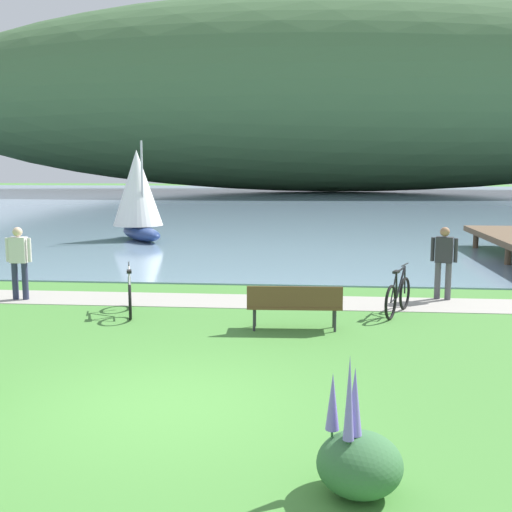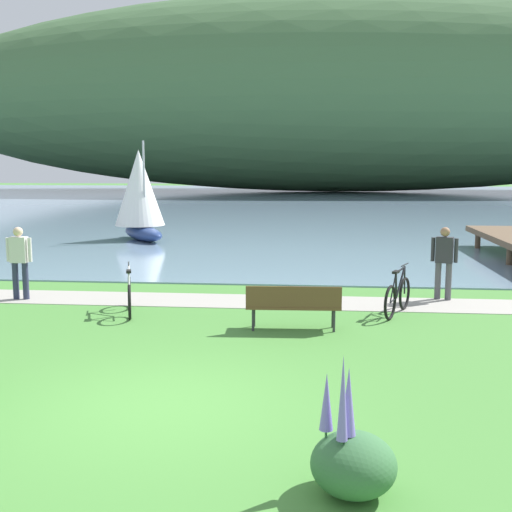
# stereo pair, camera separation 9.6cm
# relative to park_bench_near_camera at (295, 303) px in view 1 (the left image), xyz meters

# --- Properties ---
(ground_plane) EXTENTS (200.00, 200.00, 0.00)m
(ground_plane) POSITION_rel_park_bench_near_camera_xyz_m (-1.62, -4.01, -0.52)
(ground_plane) COLOR #478438
(bay_water) EXTENTS (180.00, 80.00, 0.04)m
(bay_water) POSITION_rel_park_bench_near_camera_xyz_m (-1.62, 44.43, -0.50)
(bay_water) COLOR #7A99B2
(bay_water) RESTS_ON ground
(distant_hillside) EXTENTS (103.65, 28.00, 22.56)m
(distant_hillside) POSITION_rel_park_bench_near_camera_xyz_m (2.49, 64.28, 10.80)
(distant_hillside) COLOR #42663D
(distant_hillside) RESTS_ON bay_water
(shoreline_path) EXTENTS (60.00, 1.50, 0.01)m
(shoreline_path) POSITION_rel_park_bench_near_camera_xyz_m (-1.62, 2.47, -0.52)
(shoreline_path) COLOR #A39E93
(shoreline_path) RESTS_ON ground
(park_bench_near_camera) EXTENTS (1.82, 0.56, 0.88)m
(park_bench_near_camera) POSITION_rel_park_bench_near_camera_xyz_m (0.00, 0.00, 0.00)
(park_bench_near_camera) COLOR brown
(park_bench_near_camera) RESTS_ON ground
(bicycle_leaning_near_bench) EXTENTS (0.57, 1.71, 1.01)m
(bicycle_leaning_near_bench) POSITION_rel_park_bench_near_camera_xyz_m (-3.51, 1.04, -0.12)
(bicycle_leaning_near_bench) COLOR black
(bicycle_leaning_near_bench) RESTS_ON ground
(bicycle_beside_path) EXTENTS (0.75, 1.65, 1.01)m
(bicycle_beside_path) POSITION_rel_park_bench_near_camera_xyz_m (2.13, 1.49, -0.12)
(bicycle_beside_path) COLOR black
(bicycle_beside_path) RESTS_ON ground
(person_at_shoreline) EXTENTS (0.58, 0.33, 1.71)m
(person_at_shoreline) POSITION_rel_park_bench_near_camera_xyz_m (3.37, 3.09, 0.46)
(person_at_shoreline) COLOR #4C4C51
(person_at_shoreline) RESTS_ON ground
(person_on_the_grass) EXTENTS (0.61, 0.23, 1.71)m
(person_on_the_grass) POSITION_rel_park_bench_near_camera_xyz_m (-6.47, 2.17, 0.46)
(person_on_the_grass) COLOR #282D47
(person_on_the_grass) RESTS_ON ground
(echium_bush_beside_closest) EXTENTS (0.82, 0.82, 1.42)m
(echium_bush_beside_closest) POSITION_rel_park_bench_near_camera_xyz_m (0.80, -6.02, -0.17)
(echium_bush_beside_closest) COLOR #386B3D
(echium_bush_beside_closest) RESTS_ON ground
(sailboat_mid_bay) EXTENTS (3.03, 3.39, 4.07)m
(sailboat_mid_bay) POSITION_rel_park_bench_near_camera_xyz_m (-6.93, 13.89, 1.43)
(sailboat_mid_bay) COLOR navy
(sailboat_mid_bay) RESTS_ON bay_water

